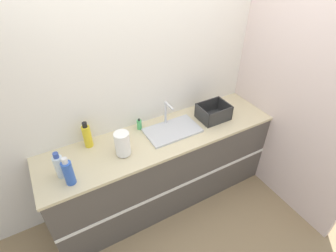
{
  "coord_description": "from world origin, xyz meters",
  "views": [
    {
      "loc": [
        -0.94,
        -1.5,
        2.57
      ],
      "look_at": [
        0.05,
        0.28,
        1.04
      ],
      "focal_mm": 28.0,
      "sensor_mm": 36.0,
      "label": 1
    }
  ],
  "objects": [
    {
      "name": "bottle_yellow",
      "position": [
        -0.68,
        0.51,
        1.04
      ],
      "size": [
        0.08,
        0.08,
        0.27
      ],
      "color": "yellow",
      "rests_on": "counter_cabinet"
    },
    {
      "name": "bottle_clear",
      "position": [
        -0.98,
        0.24,
        1.03
      ],
      "size": [
        0.08,
        0.08,
        0.25
      ],
      "color": "silver",
      "rests_on": "counter_cabinet"
    },
    {
      "name": "paper_towel_roll",
      "position": [
        -0.43,
        0.24,
        1.04
      ],
      "size": [
        0.14,
        0.14,
        0.24
      ],
      "color": "#4C4C51",
      "rests_on": "counter_cabinet"
    },
    {
      "name": "wall_right",
      "position": [
        1.24,
        0.31,
        1.3
      ],
      "size": [
        0.06,
        2.61,
        2.6
      ],
      "color": "silver",
      "rests_on": "ground_plane"
    },
    {
      "name": "ground_plane",
      "position": [
        0.0,
        0.0,
        0.0
      ],
      "size": [
        12.0,
        12.0,
        0.0
      ],
      "primitive_type": "plane",
      "color": "#937A56"
    },
    {
      "name": "counter_cabinet",
      "position": [
        0.0,
        0.31,
        0.46
      ],
      "size": [
        2.44,
        0.64,
        0.92
      ],
      "color": "#514C47",
      "rests_on": "ground_plane"
    },
    {
      "name": "soap_dispenser",
      "position": [
        -0.15,
        0.52,
        0.98
      ],
      "size": [
        0.05,
        0.05,
        0.12
      ],
      "color": "#4CB266",
      "rests_on": "counter_cabinet"
    },
    {
      "name": "dish_rack",
      "position": [
        0.63,
        0.3,
        0.98
      ],
      "size": [
        0.32,
        0.25,
        0.17
      ],
      "color": "#2D2D2D",
      "rests_on": "counter_cabinet"
    },
    {
      "name": "wall_back",
      "position": [
        0.0,
        0.64,
        1.3
      ],
      "size": [
        4.81,
        0.06,
        2.6
      ],
      "color": "silver",
      "rests_on": "ground_plane"
    },
    {
      "name": "bottle_blue",
      "position": [
        -0.93,
        0.13,
        1.04
      ],
      "size": [
        0.08,
        0.08,
        0.27
      ],
      "color": "#2D56B7",
      "rests_on": "counter_cabinet"
    },
    {
      "name": "sink",
      "position": [
        0.13,
        0.32,
        0.94
      ],
      "size": [
        0.55,
        0.33,
        0.28
      ],
      "color": "silver",
      "rests_on": "counter_cabinet"
    }
  ]
}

